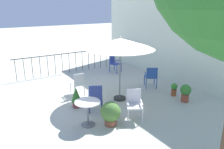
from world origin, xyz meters
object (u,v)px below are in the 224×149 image
(cafe_table_0, at_px, (88,109))
(patio_umbrella_0, at_px, (120,44))
(patio_chair_0, at_px, (114,62))
(potted_plant_1, at_px, (76,96))
(potted_plant_3, at_px, (111,113))
(patio_chair_3, at_px, (78,83))
(patio_chair_1, at_px, (95,96))
(potted_plant_2, at_px, (174,89))
(patio_chair_4, at_px, (134,103))
(potted_plant_0, at_px, (185,92))
(patio_chair_2, at_px, (151,76))

(cafe_table_0, bearing_deg, patio_umbrella_0, 120.42)
(cafe_table_0, xyz_separation_m, patio_chair_0, (-4.11, 3.48, 0.02))
(potted_plant_1, distance_m, potted_plant_3, 1.64)
(cafe_table_0, height_order, patio_chair_0, patio_chair_0)
(patio_chair_3, relative_size, potted_plant_3, 1.25)
(potted_plant_3, bearing_deg, patio_chair_1, 177.71)
(potted_plant_2, bearing_deg, patio_chair_4, -74.71)
(potted_plant_2, bearing_deg, patio_chair_3, -122.59)
(patio_umbrella_0, relative_size, potted_plant_2, 4.86)
(patio_chair_4, distance_m, potted_plant_1, 2.02)
(patio_chair_1, height_order, patio_chair_4, patio_chair_1)
(potted_plant_0, height_order, potted_plant_1, potted_plant_1)
(patio_chair_0, height_order, potted_plant_0, patio_chair_0)
(potted_plant_1, relative_size, potted_plant_2, 1.47)
(patio_chair_2, xyz_separation_m, potted_plant_1, (0.11, -3.37, -0.13))
(patio_chair_4, height_order, potted_plant_3, patio_chair_4)
(patio_chair_3, relative_size, potted_plant_1, 1.22)
(patio_chair_3, distance_m, potted_plant_0, 3.94)
(patio_chair_0, relative_size, patio_chair_1, 1.00)
(patio_chair_4, bearing_deg, cafe_table_0, -106.20)
(patio_umbrella_0, xyz_separation_m, potted_plant_3, (1.38, -1.23, -1.66))
(patio_chair_0, height_order, patio_chair_3, patio_chair_0)
(patio_chair_0, height_order, potted_plant_2, patio_chair_0)
(patio_chair_4, relative_size, potted_plant_2, 1.87)
(patio_chair_0, bearing_deg, potted_plant_3, -33.42)
(patio_chair_3, xyz_separation_m, potted_plant_2, (1.96, 3.06, -0.23))
(patio_umbrella_0, distance_m, potted_plant_0, 2.87)
(potted_plant_1, bearing_deg, patio_chair_1, 34.23)
(potted_plant_1, bearing_deg, patio_umbrella_0, 82.35)
(patio_chair_2, bearing_deg, patio_umbrella_0, -79.61)
(patio_umbrella_0, bearing_deg, potted_plant_0, 53.56)
(potted_plant_2, height_order, potted_plant_3, potted_plant_3)
(cafe_table_0, height_order, patio_chair_2, patio_chair_2)
(patio_umbrella_0, height_order, potted_plant_2, patio_umbrella_0)
(cafe_table_0, distance_m, potted_plant_0, 3.68)
(patio_chair_1, xyz_separation_m, potted_plant_1, (-0.61, -0.41, -0.12))
(patio_chair_3, bearing_deg, patio_chair_0, 123.84)
(patio_umbrella_0, distance_m, potted_plant_1, 2.31)
(potted_plant_3, bearing_deg, potted_plant_0, 89.96)
(potted_plant_3, bearing_deg, potted_plant_2, 100.62)
(potted_plant_3, bearing_deg, patio_chair_4, 85.76)
(patio_chair_4, bearing_deg, patio_chair_1, -144.63)
(patio_chair_1, height_order, patio_chair_3, patio_chair_1)
(cafe_table_0, height_order, potted_plant_2, cafe_table_0)
(patio_umbrella_0, relative_size, potted_plant_0, 3.76)
(patio_umbrella_0, distance_m, potted_plant_2, 2.75)
(patio_chair_2, distance_m, potted_plant_3, 3.45)
(patio_chair_1, bearing_deg, potted_plant_0, 72.05)
(patio_chair_2, bearing_deg, patio_chair_3, -106.44)
(patio_umbrella_0, relative_size, patio_chair_2, 2.66)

